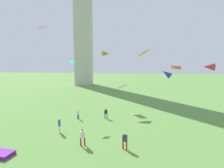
{
  "coord_description": "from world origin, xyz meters",
  "views": [
    {
      "loc": [
        4.47,
        -6.66,
        9.04
      ],
      "look_at": [
        1.5,
        18.04,
        5.85
      ],
      "focal_mm": 30.23,
      "sensor_mm": 36.0,
      "label": 1
    }
  ],
  "objects_px": {
    "kite_flying_7": "(209,67)",
    "kite_flying_8": "(176,67)",
    "kite_flying_2": "(42,28)",
    "person_0": "(125,140)",
    "kite_flying_4": "(106,54)",
    "kite_flying_5": "(166,74)",
    "kite_flying_9": "(91,39)",
    "person_2": "(106,113)",
    "person_1": "(59,125)",
    "kite_flying_3": "(72,63)",
    "kite_flying_0": "(144,53)",
    "kite_bundle_0": "(1,154)",
    "person_4": "(78,113)",
    "kite_flying_1": "(122,87)",
    "monument_obelisk": "(83,0)",
    "person_3": "(83,136)"
  },
  "relations": [
    {
      "from": "person_1",
      "to": "kite_flying_3",
      "type": "relative_size",
      "value": 1.77
    },
    {
      "from": "kite_flying_0",
      "to": "kite_flying_3",
      "type": "distance_m",
      "value": 13.67
    },
    {
      "from": "kite_flying_8",
      "to": "kite_flying_2",
      "type": "bearing_deg",
      "value": 29.28
    },
    {
      "from": "kite_flying_0",
      "to": "kite_flying_1",
      "type": "height_order",
      "value": "kite_flying_0"
    },
    {
      "from": "kite_flying_3",
      "to": "kite_bundle_0",
      "type": "relative_size",
      "value": 0.48
    },
    {
      "from": "person_0",
      "to": "kite_flying_2",
      "type": "xyz_separation_m",
      "value": [
        -11.09,
        5.5,
        12.18
      ]
    },
    {
      "from": "kite_flying_2",
      "to": "person_1",
      "type": "bearing_deg",
      "value": 139.11
    },
    {
      "from": "monument_obelisk",
      "to": "person_1",
      "type": "height_order",
      "value": "monument_obelisk"
    },
    {
      "from": "kite_flying_1",
      "to": "kite_flying_3",
      "type": "relative_size",
      "value": 1.89
    },
    {
      "from": "kite_flying_5",
      "to": "kite_bundle_0",
      "type": "xyz_separation_m",
      "value": [
        -18.28,
        -20.08,
        -6.36
      ]
    },
    {
      "from": "kite_flying_7",
      "to": "kite_flying_8",
      "type": "relative_size",
      "value": 1.04
    },
    {
      "from": "monument_obelisk",
      "to": "person_1",
      "type": "bearing_deg",
      "value": -78.67
    },
    {
      "from": "person_1",
      "to": "person_4",
      "type": "distance_m",
      "value": 5.63
    },
    {
      "from": "person_4",
      "to": "kite_flying_9",
      "type": "height_order",
      "value": "kite_flying_9"
    },
    {
      "from": "kite_flying_7",
      "to": "kite_bundle_0",
      "type": "distance_m",
      "value": 29.12
    },
    {
      "from": "kite_flying_0",
      "to": "kite_flying_2",
      "type": "bearing_deg",
      "value": 46.54
    },
    {
      "from": "person_3",
      "to": "kite_flying_2",
      "type": "bearing_deg",
      "value": -60.25
    },
    {
      "from": "kite_flying_4",
      "to": "kite_flying_9",
      "type": "relative_size",
      "value": 1.7
    },
    {
      "from": "kite_flying_5",
      "to": "kite_bundle_0",
      "type": "bearing_deg",
      "value": -41.82
    },
    {
      "from": "kite_flying_9",
      "to": "kite_flying_4",
      "type": "bearing_deg",
      "value": 158.99
    },
    {
      "from": "person_0",
      "to": "kite_flying_8",
      "type": "distance_m",
      "value": 17.32
    },
    {
      "from": "person_0",
      "to": "kite_flying_5",
      "type": "height_order",
      "value": "kite_flying_5"
    },
    {
      "from": "kite_flying_3",
      "to": "kite_flying_7",
      "type": "height_order",
      "value": "kite_flying_3"
    },
    {
      "from": "person_2",
      "to": "kite_flying_8",
      "type": "relative_size",
      "value": 0.93
    },
    {
      "from": "kite_flying_4",
      "to": "kite_flying_5",
      "type": "relative_size",
      "value": 0.95
    },
    {
      "from": "kite_flying_2",
      "to": "person_0",
      "type": "bearing_deg",
      "value": 149.7
    },
    {
      "from": "kite_flying_3",
      "to": "kite_flying_7",
      "type": "xyz_separation_m",
      "value": [
        21.03,
        1.91,
        -0.64
      ]
    },
    {
      "from": "monument_obelisk",
      "to": "kite_bundle_0",
      "type": "bearing_deg",
      "value": -83.56
    },
    {
      "from": "kite_bundle_0",
      "to": "kite_flying_4",
      "type": "bearing_deg",
      "value": 71.78
    },
    {
      "from": "kite_flying_1",
      "to": "person_1",
      "type": "bearing_deg",
      "value": 118.34
    },
    {
      "from": "person_0",
      "to": "kite_bundle_0",
      "type": "bearing_deg",
      "value": 32.36
    },
    {
      "from": "person_3",
      "to": "kite_flying_0",
      "type": "relative_size",
      "value": 1.14
    },
    {
      "from": "person_0",
      "to": "kite_flying_4",
      "type": "distance_m",
      "value": 20.9
    },
    {
      "from": "person_1",
      "to": "kite_flying_2",
      "type": "bearing_deg",
      "value": -154.46
    },
    {
      "from": "person_2",
      "to": "kite_flying_3",
      "type": "height_order",
      "value": "kite_flying_3"
    },
    {
      "from": "kite_flying_8",
      "to": "kite_flying_9",
      "type": "relative_size",
      "value": 1.53
    },
    {
      "from": "kite_flying_8",
      "to": "kite_flying_3",
      "type": "bearing_deg",
      "value": 17.46
    },
    {
      "from": "kite_flying_3",
      "to": "kite_bundle_0",
      "type": "bearing_deg",
      "value": -6.28
    },
    {
      "from": "person_1",
      "to": "kite_flying_0",
      "type": "distance_m",
      "value": 13.47
    },
    {
      "from": "kite_flying_1",
      "to": "person_3",
      "type": "bearing_deg",
      "value": 137.14
    },
    {
      "from": "kite_flying_5",
      "to": "monument_obelisk",
      "type": "bearing_deg",
      "value": -141.7
    },
    {
      "from": "person_0",
      "to": "kite_flying_8",
      "type": "bearing_deg",
      "value": -99.64
    },
    {
      "from": "person_1",
      "to": "monument_obelisk",
      "type": "bearing_deg",
      "value": 163.82
    },
    {
      "from": "kite_flying_0",
      "to": "kite_flying_5",
      "type": "xyz_separation_m",
      "value": [
        4.91,
        15.49,
        -3.21
      ]
    },
    {
      "from": "kite_flying_3",
      "to": "kite_flying_9",
      "type": "distance_m",
      "value": 11.01
    },
    {
      "from": "kite_flying_0",
      "to": "kite_flying_4",
      "type": "xyz_separation_m",
      "value": [
        -6.49,
        16.31,
        0.47
      ]
    },
    {
      "from": "kite_flying_2",
      "to": "person_2",
      "type": "bearing_deg",
      "value": -154.9
    },
    {
      "from": "kite_flying_0",
      "to": "kite_flying_7",
      "type": "bearing_deg",
      "value": -72.56
    },
    {
      "from": "person_1",
      "to": "person_2",
      "type": "xyz_separation_m",
      "value": [
        4.92,
        6.32,
        -0.15
      ]
    },
    {
      "from": "monument_obelisk",
      "to": "person_4",
      "type": "bearing_deg",
      "value": -76.14
    }
  ]
}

